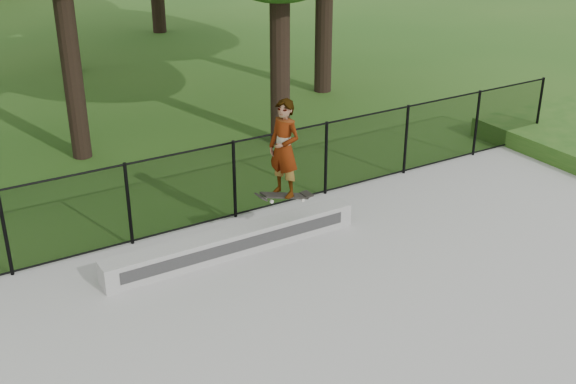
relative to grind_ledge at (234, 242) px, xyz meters
name	(u,v)px	position (x,y,z in m)	size (l,w,h in m)	color
grind_ledge	(234,242)	(0.00, 0.00, 0.00)	(4.54, 0.40, 0.41)	#A9A9A4
skater_airborne	(284,150)	(0.83, -0.26, 1.56)	(0.82, 0.68, 1.82)	black
chainlink_fence	(234,179)	(0.65, 1.20, 0.54)	(16.06, 0.06, 1.50)	black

